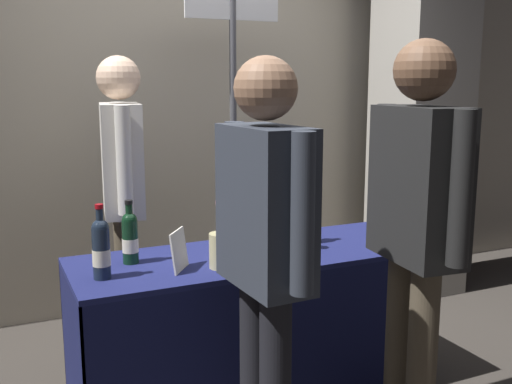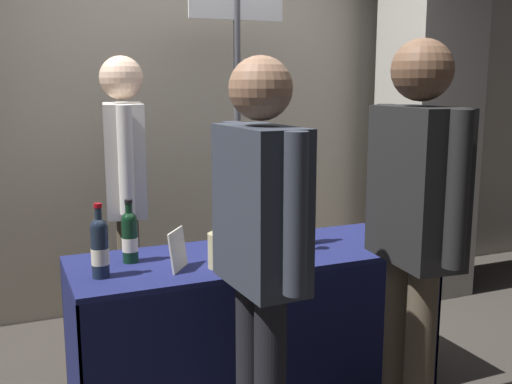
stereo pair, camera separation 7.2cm
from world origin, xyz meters
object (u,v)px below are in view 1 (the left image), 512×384
wine_glass_near_vendor (378,218)px  flower_vase (221,245)px  concrete_pillar (422,82)px  booth_signpost (233,111)px  wine_glass_mid (307,229)px  wine_glass_near_taster (253,225)px  display_bottle_0 (101,248)px  featured_wine_bottle (246,225)px  vendor_presenter (123,182)px  taster_foreground_right (265,240)px  tasting_table (256,300)px

wine_glass_near_vendor → flower_vase: (-0.95, -0.14, 0.00)m
concrete_pillar → booth_signpost: size_ratio=1.44×
wine_glass_mid → flower_vase: bearing=-169.1°
wine_glass_near_vendor → wine_glass_near_taster: (-0.67, 0.13, 0.00)m
wine_glass_near_vendor → display_bottle_0: bearing=-177.3°
featured_wine_bottle → vendor_presenter: size_ratio=0.19×
wine_glass_near_taster → taster_foreground_right: (-0.29, -0.75, 0.14)m
taster_foreground_right → display_bottle_0: bearing=40.0°
wine_glass_near_vendor → featured_wine_bottle: bearing=179.8°
featured_wine_bottle → wine_glass_mid: (0.31, -0.05, -0.04)m
wine_glass_near_vendor → wine_glass_near_taster: size_ratio=0.93×
vendor_presenter → taster_foreground_right: (0.23, -1.34, -0.03)m
concrete_pillar → tasting_table: 2.31m
display_bottle_0 → flower_vase: size_ratio=0.85×
concrete_pillar → wine_glass_near_vendor: bearing=-137.6°
display_bottle_0 → booth_signpost: size_ratio=0.15×
wine_glass_near_vendor → wine_glass_mid: size_ratio=0.96×
display_bottle_0 → featured_wine_bottle: bearing=5.9°
display_bottle_0 → taster_foreground_right: bearing=-47.4°
display_bottle_0 → wine_glass_near_taster: (0.79, 0.20, -0.03)m
display_bottle_0 → taster_foreground_right: 0.75m
tasting_table → featured_wine_bottle: bearing=-171.0°
display_bottle_0 → booth_signpost: bearing=45.2°
flower_vase → taster_foreground_right: bearing=-91.4°
display_bottle_0 → wine_glass_near_vendor: bearing=2.7°
booth_signpost → wine_glass_mid: bearing=-92.0°
featured_wine_bottle → wine_glass_near_vendor: size_ratio=2.35×
flower_vase → wine_glass_mid: bearing=10.9°
featured_wine_bottle → wine_glass_near_taster: (0.10, 0.13, -0.04)m
tasting_table → display_bottle_0: bearing=-173.8°
vendor_presenter → booth_signpost: bearing=117.5°
tasting_table → booth_signpost: (0.29, 0.96, 0.88)m
display_bottle_0 → concrete_pillar: bearing=22.7°
concrete_pillar → featured_wine_bottle: size_ratio=9.61×
tasting_table → booth_signpost: booth_signpost is taller
featured_wine_bottle → wine_glass_near_vendor: featured_wine_bottle is taller
booth_signpost → concrete_pillar: bearing=0.9°
display_bottle_0 → vendor_presenter: (0.27, 0.79, 0.14)m
tasting_table → wine_glass_near_taster: (0.04, 0.12, 0.35)m
tasting_table → vendor_presenter: 1.00m
wine_glass_near_vendor → taster_foreground_right: taster_foreground_right is taller
wine_glass_near_taster → flower_vase: flower_vase is taller
wine_glass_near_taster → taster_foreground_right: taster_foreground_right is taller
tasting_table → booth_signpost: size_ratio=0.81×
tasting_table → wine_glass_near_taster: 0.37m
display_bottle_0 → taster_foreground_right: (0.50, -0.54, 0.11)m
flower_vase → vendor_presenter: (-0.24, 0.86, 0.17)m
taster_foreground_right → flower_vase: bearing=-4.1°
wine_glass_near_taster → wine_glass_near_vendor: bearing=-11.3°
display_bottle_0 → booth_signpost: (1.04, 1.05, 0.50)m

